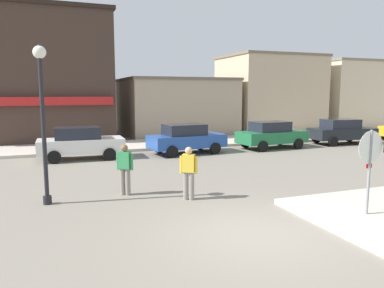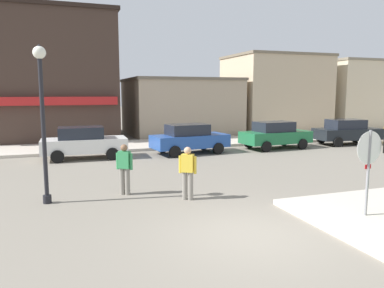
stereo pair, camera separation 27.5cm
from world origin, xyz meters
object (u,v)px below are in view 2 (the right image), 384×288
Objects in this scene: pedestrian_crossing_far at (188,171)px; stop_sign at (368,162)px; parked_car_second at (189,138)px; parked_car_third at (275,135)px; lamp_post at (42,101)px; parked_car_nearest at (84,142)px; pedestrian_crossing_near at (125,168)px; parked_car_fourth at (347,131)px.

stop_sign is at bearing -42.04° from pedestrian_crossing_far.
parked_car_third is (5.22, 0.02, 0.00)m from parked_car_second.
lamp_post is 7.79m from parked_car_nearest.
parked_car_nearest and parked_car_third have the same top height.
pedestrian_crossing_near is (-4.51, -6.93, 0.06)m from parked_car_second.
lamp_post is at bearing 166.02° from pedestrian_crossing_far.
pedestrian_crossing_far is (4.00, -1.00, -2.09)m from lamp_post.
parked_car_second and parked_car_fourth have the same top height.
lamp_post is 18.73m from parked_car_fourth.
lamp_post reaches higher than parked_car_third.
lamp_post is 2.82× the size of pedestrian_crossing_far.
parked_car_fourth is 2.56× the size of pedestrian_crossing_far.
parked_car_second is 2.59× the size of pedestrian_crossing_far.
parked_car_nearest is 0.98× the size of parked_car_fourth.
stop_sign is 0.56× the size of parked_car_fourth.
parked_car_fourth is at bearing 22.77° from lamp_post.
lamp_post is 1.10× the size of parked_car_third.
lamp_post is 4.62m from pedestrian_crossing_far.
pedestrian_crossing_near reaches higher than parked_car_fourth.
lamp_post reaches higher than parked_car_nearest.
parked_car_fourth is at bearing 25.27° from pedestrian_crossing_near.
parked_car_nearest and parked_car_fourth have the same top height.
pedestrian_crossing_far is (-8.03, -8.14, 0.06)m from parked_car_third.
lamp_post is 1.10× the size of parked_car_fourth.
stop_sign is 14.92m from parked_car_fourth.
parked_car_nearest is 15.70m from parked_car_fourth.
parked_car_third is at bearing 35.57° from pedestrian_crossing_near.
parked_car_second is at bearing 56.96° from pedestrian_crossing_near.
pedestrian_crossing_far reaches higher than parked_car_fourth.
parked_car_third is 11.95m from pedestrian_crossing_near.
parked_car_fourth is (10.35, 0.08, 0.00)m from parked_car_second.
parked_car_nearest is 5.36m from parked_car_second.
stop_sign reaches higher than pedestrian_crossing_far.
lamp_post reaches higher than parked_car_second.
parked_car_third is 11.43m from pedestrian_crossing_far.
stop_sign is 4.92m from pedestrian_crossing_far.
pedestrian_crossing_far is at bearing -148.08° from parked_car_fourth.
parked_car_third is at bearing 45.40° from pedestrian_crossing_far.
pedestrian_crossing_near is (0.85, -7.15, 0.06)m from parked_car_nearest.
stop_sign is at bearing -85.92° from parked_car_second.
pedestrian_crossing_far is at bearing -134.60° from parked_car_third.
pedestrian_crossing_near is (2.30, 0.19, -2.09)m from lamp_post.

